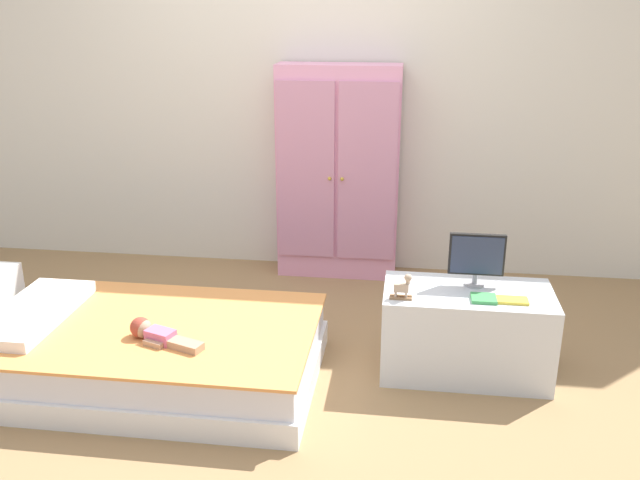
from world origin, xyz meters
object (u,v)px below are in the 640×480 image
tv_monitor (477,257)px  book_yellow (512,300)px  book_green (484,298)px  doll (153,333)px  wardrobe (338,173)px  tv_stand (466,332)px  rocking_horse_toy (403,287)px  bed (153,352)px

tv_monitor → book_yellow: 0.27m
book_yellow → book_green: bearing=180.0°
doll → book_green: size_ratio=3.27×
wardrobe → tv_stand: 1.52m
book_green → book_yellow: (0.13, 0.00, -0.00)m
wardrobe → rocking_horse_toy: (0.46, -1.35, -0.20)m
bed → book_green: bearing=6.1°
doll → tv_monitor: 1.59m
tv_monitor → rocking_horse_toy: size_ratio=2.13×
wardrobe → rocking_horse_toy: size_ratio=11.06×
bed → tv_stand: bearing=9.9°
bed → tv_stand: (1.52, 0.27, 0.08)m
tv_monitor → doll: bearing=-162.1°
doll → rocking_horse_toy: bearing=13.6°
bed → tv_stand: tv_stand is taller
doll → rocking_horse_toy: size_ratio=3.02×
tv_stand → wardrobe: bearing=122.4°
doll → book_yellow: 1.68m
wardrobe → book_green: 1.58m
rocking_horse_toy → book_green: bearing=5.2°
doll → rocking_horse_toy: rocking_horse_toy is taller
wardrobe → tv_monitor: 1.41m
tv_stand → book_yellow: (0.19, -0.10, 0.23)m
doll → book_yellow: bearing=10.7°
bed → book_yellow: 1.75m
tv_stand → book_yellow: book_yellow is taller
tv_monitor → rocking_horse_toy: tv_monitor is taller
wardrobe → book_green: bearing=-57.6°
book_yellow → tv_monitor: bearing=133.2°
wardrobe → book_green: (0.84, -1.32, -0.25)m
book_green → doll: bearing=-168.4°
doll → wardrobe: (0.68, 1.63, 0.38)m
tv_monitor → rocking_horse_toy: (-0.35, -0.20, -0.09)m
wardrobe → book_green: wardrobe is taller
bed → book_green: (1.58, 0.17, 0.31)m
bed → book_green: 1.62m
bed → doll: size_ratio=4.20×
bed → tv_monitor: tv_monitor is taller
bed → book_green: book_green is taller
wardrobe → rocking_horse_toy: wardrobe is taller
bed → book_yellow: bearing=5.7°
tv_stand → book_yellow: 0.31m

